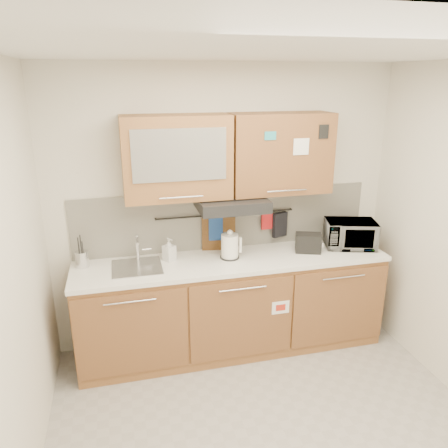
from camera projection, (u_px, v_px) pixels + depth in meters
floor at (275, 441)px, 3.12m from camera, size 3.20×3.20×0.00m
ceiling at (294, 50)px, 2.29m from camera, size 3.20×3.20×0.00m
wall_back at (225, 209)px, 4.09m from camera, size 3.20×0.00×3.20m
wall_left at (3, 306)px, 2.34m from camera, size 0.00×3.00×3.00m
base_cabinet at (233, 309)px, 4.09m from camera, size 2.80×0.64×0.88m
countertop at (233, 261)px, 3.93m from camera, size 2.82×0.62×0.04m
backsplash at (225, 219)px, 4.11m from camera, size 2.80×0.02×0.56m
upper_cabinets at (229, 155)px, 3.75m from camera, size 1.82×0.37×0.70m
range_hood at (232, 203)px, 3.82m from camera, size 0.60×0.46×0.10m
sink at (137, 267)px, 3.74m from camera, size 0.42×0.40×0.26m
utensil_rail at (226, 214)px, 4.05m from camera, size 1.30×0.02×0.02m
utensil_crock at (82, 259)px, 3.73m from camera, size 0.14×0.14×0.28m
kettle at (230, 247)px, 3.91m from camera, size 0.19×0.17×0.27m
toaster at (308, 243)px, 4.05m from camera, size 0.27×0.21×0.18m
microwave at (350, 234)px, 4.17m from camera, size 0.53×0.43×0.26m
soap_bottle at (169, 249)px, 3.86m from camera, size 0.13×0.13×0.21m
cutting_board at (219, 237)px, 4.09m from camera, size 0.31×0.07×0.39m
oven_mitt at (216, 229)px, 4.06m from camera, size 0.13×0.04×0.22m
dark_pouch at (280, 225)px, 4.20m from camera, size 0.16×0.09×0.24m
pot_holder at (268, 221)px, 4.16m from camera, size 0.13×0.03×0.15m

